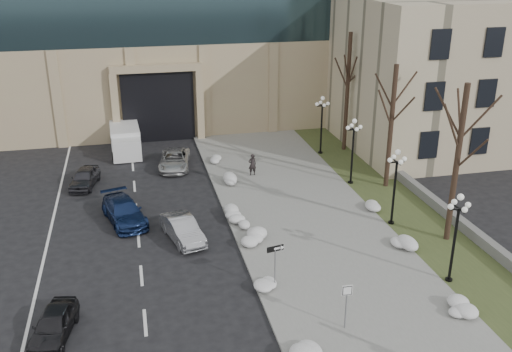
# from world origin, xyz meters

# --- Properties ---
(sidewalk) EXTENTS (9.00, 40.00, 0.12)m
(sidewalk) POSITION_xyz_m (3.50, 14.00, 0.06)
(sidewalk) COLOR gray
(sidewalk) RESTS_ON ground
(curb) EXTENTS (0.30, 40.00, 0.14)m
(curb) POSITION_xyz_m (-1.00, 14.00, 0.07)
(curb) COLOR gray
(curb) RESTS_ON ground
(grass_strip) EXTENTS (4.00, 40.00, 0.10)m
(grass_strip) POSITION_xyz_m (10.00, 14.00, 0.05)
(grass_strip) COLOR #3A4623
(grass_strip) RESTS_ON ground
(stone_wall) EXTENTS (0.50, 30.00, 0.70)m
(stone_wall) POSITION_xyz_m (12.00, 16.00, 0.35)
(stone_wall) COLOR slate
(stone_wall) RESTS_ON ground
(classical_building) EXTENTS (22.00, 18.12, 12.00)m
(classical_building) POSITION_xyz_m (22.00, 27.98, 6.00)
(classical_building) COLOR #C2B591
(classical_building) RESTS_ON ground
(car_a) EXTENTS (2.15, 3.82, 1.23)m
(car_a) POSITION_xyz_m (-10.27, 5.86, 0.61)
(car_a) COLOR black
(car_a) RESTS_ON ground
(car_b) EXTENTS (2.39, 4.25, 1.33)m
(car_b) POSITION_xyz_m (-4.03, 13.36, 0.66)
(car_b) COLOR #9C9EA4
(car_b) RESTS_ON ground
(car_c) EXTENTS (3.07, 5.05, 1.37)m
(car_c) POSITION_xyz_m (-7.22, 16.48, 0.68)
(car_c) COLOR navy
(car_c) RESTS_ON ground
(car_d) EXTENTS (2.85, 4.89, 1.28)m
(car_d) POSITION_xyz_m (-3.39, 25.04, 0.64)
(car_d) COLOR #B7B7B7
(car_d) RESTS_ON ground
(car_e) EXTENTS (2.28, 3.98, 1.28)m
(car_e) POSITION_xyz_m (-9.81, 22.77, 0.64)
(car_e) COLOR #333339
(car_e) RESTS_ON ground
(pedestrian) EXTENTS (0.61, 0.43, 1.60)m
(pedestrian) POSITION_xyz_m (1.91, 21.98, 0.92)
(pedestrian) COLOR black
(pedestrian) RESTS_ON sidewalk
(box_truck) EXTENTS (2.48, 6.54, 2.05)m
(box_truck) POSITION_xyz_m (-6.92, 29.91, 1.00)
(box_truck) COLOR silver
(box_truck) RESTS_ON ground
(one_way_sign) EXTENTS (0.91, 0.28, 2.41)m
(one_way_sign) POSITION_xyz_m (-0.12, 7.26, 1.99)
(one_way_sign) COLOR slate
(one_way_sign) RESTS_ON ground
(keep_sign) EXTENTS (0.48, 0.07, 2.23)m
(keep_sign) POSITION_xyz_m (1.89, 3.55, 1.64)
(keep_sign) COLOR slate
(keep_sign) RESTS_ON ground
(snow_clump_c) EXTENTS (1.10, 1.60, 0.36)m
(snow_clump_c) POSITION_xyz_m (-0.53, 7.46, 0.30)
(snow_clump_c) COLOR silver
(snow_clump_c) RESTS_ON sidewalk
(snow_clump_d) EXTENTS (1.10, 1.60, 0.36)m
(snow_clump_d) POSITION_xyz_m (-0.31, 11.96, 0.30)
(snow_clump_d) COLOR silver
(snow_clump_d) RESTS_ON sidewalk
(snow_clump_e) EXTENTS (1.10, 1.60, 0.36)m
(snow_clump_e) POSITION_xyz_m (-0.61, 15.41, 0.30)
(snow_clump_e) COLOR silver
(snow_clump_e) RESTS_ON sidewalk
(snow_clump_f) EXTENTS (1.10, 1.60, 0.36)m
(snow_clump_f) POSITION_xyz_m (-0.31, 20.92, 0.30)
(snow_clump_f) COLOR silver
(snow_clump_f) RESTS_ON sidewalk
(snow_clump_g) EXTENTS (1.10, 1.60, 0.36)m
(snow_clump_g) POSITION_xyz_m (-0.45, 25.32, 0.30)
(snow_clump_g) COLOR silver
(snow_clump_g) RESTS_ON sidewalk
(snow_clump_h) EXTENTS (1.10, 1.60, 0.36)m
(snow_clump_h) POSITION_xyz_m (7.35, 3.54, 0.30)
(snow_clump_h) COLOR silver
(snow_clump_h) RESTS_ON sidewalk
(snow_clump_i) EXTENTS (1.10, 1.60, 0.36)m
(snow_clump_i) POSITION_xyz_m (7.58, 9.40, 0.30)
(snow_clump_i) COLOR silver
(snow_clump_i) RESTS_ON sidewalk
(snow_clump_j) EXTENTS (1.10, 1.60, 0.36)m
(snow_clump_j) POSITION_xyz_m (7.78, 14.74, 0.30)
(snow_clump_j) COLOR silver
(snow_clump_j) RESTS_ON sidewalk
(snow_clump_k) EXTENTS (1.10, 1.60, 0.36)m
(snow_clump_k) POSITION_xyz_m (-0.41, 14.21, 0.30)
(snow_clump_k) COLOR silver
(snow_clump_k) RESTS_ON sidewalk
(lamppost_a) EXTENTS (1.18, 1.18, 4.76)m
(lamppost_a) POSITION_xyz_m (8.30, 6.00, 3.07)
(lamppost_a) COLOR black
(lamppost_a) RESTS_ON ground
(lamppost_b) EXTENTS (1.18, 1.18, 4.76)m
(lamppost_b) POSITION_xyz_m (8.30, 12.50, 3.07)
(lamppost_b) COLOR black
(lamppost_b) RESTS_ON ground
(lamppost_c) EXTENTS (1.18, 1.18, 4.76)m
(lamppost_c) POSITION_xyz_m (8.30, 19.00, 3.07)
(lamppost_c) COLOR black
(lamppost_c) RESTS_ON ground
(lamppost_d) EXTENTS (1.18, 1.18, 4.76)m
(lamppost_d) POSITION_xyz_m (8.30, 25.50, 3.07)
(lamppost_d) COLOR black
(lamppost_d) RESTS_ON ground
(tree_near) EXTENTS (3.20, 3.20, 9.00)m
(tree_near) POSITION_xyz_m (10.50, 10.00, 5.83)
(tree_near) COLOR black
(tree_near) RESTS_ON ground
(tree_mid) EXTENTS (3.20, 3.20, 8.50)m
(tree_mid) POSITION_xyz_m (10.50, 18.00, 5.50)
(tree_mid) COLOR black
(tree_mid) RESTS_ON ground
(tree_far) EXTENTS (3.20, 3.20, 9.50)m
(tree_far) POSITION_xyz_m (10.50, 26.00, 6.15)
(tree_far) COLOR black
(tree_far) RESTS_ON ground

